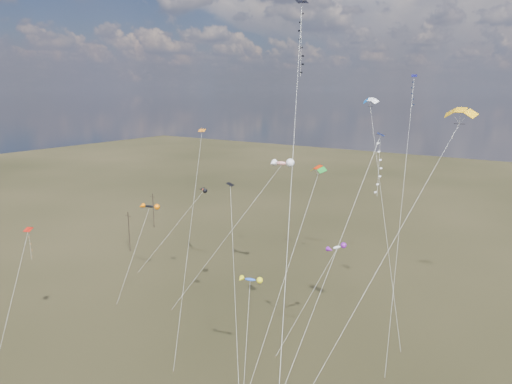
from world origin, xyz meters
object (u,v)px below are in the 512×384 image
Objects in this scene: utility_pole_far at (153,210)px; diamond_black_high at (300,64)px; novelty_black_orange at (149,207)px; parafoil_yellow at (460,111)px; utility_pole_near at (129,231)px.

diamond_black_high reaches higher than utility_pole_far.
diamond_black_high is 40.94m from novelty_black_orange.
parafoil_yellow is at bearing -19.39° from utility_pole_far.
utility_pole_far is 33.25m from novelty_black_orange.
parafoil_yellow is (59.70, -9.82, 25.05)m from utility_pole_near.
utility_pole_near is 19.34m from novelty_black_orange.
utility_pole_near is at bearing -60.26° from utility_pole_far.
novelty_black_orange is at bearing 159.57° from diamond_black_high.
parafoil_yellow reaches higher than novelty_black_orange.
parafoil_yellow is (11.31, 10.83, -4.15)m from diamond_black_high.
utility_pole_near is 65.48m from parafoil_yellow.
parafoil_yellow is at bearing -2.04° from novelty_black_orange.
diamond_black_high is 16.20m from parafoil_yellow.
diamond_black_high is 1.30× the size of parafoil_yellow.
utility_pole_far is 0.27× the size of parafoil_yellow.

